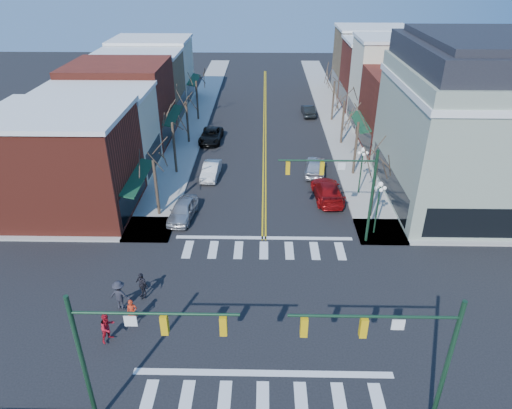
# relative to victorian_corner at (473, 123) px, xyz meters

# --- Properties ---
(ground) EXTENTS (160.00, 160.00, 0.00)m
(ground) POSITION_rel_victorian_corner_xyz_m (-16.50, -14.50, -6.66)
(ground) COLOR black
(ground) RESTS_ON ground
(sidewalk_left) EXTENTS (3.50, 70.00, 0.15)m
(sidewalk_left) POSITION_rel_victorian_corner_xyz_m (-25.25, 5.50, -6.58)
(sidewalk_left) COLOR #9E9B93
(sidewalk_left) RESTS_ON ground
(sidewalk_right) EXTENTS (3.50, 70.00, 0.15)m
(sidewalk_right) POSITION_rel_victorian_corner_xyz_m (-7.75, 5.50, -6.58)
(sidewalk_right) COLOR #9E9B93
(sidewalk_right) RESTS_ON ground
(bldg_left_brick_a) EXTENTS (10.00, 8.50, 8.00)m
(bldg_left_brick_a) POSITION_rel_victorian_corner_xyz_m (-32.00, -2.75, -2.66)
(bldg_left_brick_a) COLOR maroon
(bldg_left_brick_a) RESTS_ON ground
(bldg_left_stucco_a) EXTENTS (10.00, 7.00, 7.50)m
(bldg_left_stucco_a) POSITION_rel_victorian_corner_xyz_m (-32.00, 5.00, -2.91)
(bldg_left_stucco_a) COLOR beige
(bldg_left_stucco_a) RESTS_ON ground
(bldg_left_brick_b) EXTENTS (10.00, 9.00, 8.50)m
(bldg_left_brick_b) POSITION_rel_victorian_corner_xyz_m (-32.00, 13.00, -2.41)
(bldg_left_brick_b) COLOR maroon
(bldg_left_brick_b) RESTS_ON ground
(bldg_left_tan) EXTENTS (10.00, 7.50, 7.80)m
(bldg_left_tan) POSITION_rel_victorian_corner_xyz_m (-32.00, 21.25, -2.76)
(bldg_left_tan) COLOR #8F734E
(bldg_left_tan) RESTS_ON ground
(bldg_left_stucco_b) EXTENTS (10.00, 8.00, 8.20)m
(bldg_left_stucco_b) POSITION_rel_victorian_corner_xyz_m (-32.00, 29.00, -2.56)
(bldg_left_stucco_b) COLOR beige
(bldg_left_stucco_b) RESTS_ON ground
(bldg_right_brick_a) EXTENTS (10.00, 8.50, 8.00)m
(bldg_right_brick_a) POSITION_rel_victorian_corner_xyz_m (-1.00, 11.25, -2.66)
(bldg_right_brick_a) COLOR maroon
(bldg_right_brick_a) RESTS_ON ground
(bldg_right_stucco) EXTENTS (10.00, 7.00, 10.00)m
(bldg_right_stucco) POSITION_rel_victorian_corner_xyz_m (-1.00, 19.00, -1.66)
(bldg_right_stucco) COLOR beige
(bldg_right_stucco) RESTS_ON ground
(bldg_right_brick_b) EXTENTS (10.00, 8.00, 8.50)m
(bldg_right_brick_b) POSITION_rel_victorian_corner_xyz_m (-1.00, 26.50, -2.41)
(bldg_right_brick_b) COLOR maroon
(bldg_right_brick_b) RESTS_ON ground
(bldg_right_tan) EXTENTS (10.00, 8.00, 9.00)m
(bldg_right_tan) POSITION_rel_victorian_corner_xyz_m (-1.00, 34.50, -2.16)
(bldg_right_tan) COLOR #8F734E
(bldg_right_tan) RESTS_ON ground
(victorian_corner) EXTENTS (12.25, 14.25, 13.30)m
(victorian_corner) POSITION_rel_victorian_corner_xyz_m (0.00, 0.00, 0.00)
(victorian_corner) COLOR gray
(victorian_corner) RESTS_ON ground
(traffic_mast_near_left) EXTENTS (6.60, 0.28, 7.20)m
(traffic_mast_near_left) POSITION_rel_victorian_corner_xyz_m (-22.05, -21.90, -1.95)
(traffic_mast_near_left) COLOR #14331E
(traffic_mast_near_left) RESTS_ON ground
(traffic_mast_near_right) EXTENTS (6.60, 0.28, 7.20)m
(traffic_mast_near_right) POSITION_rel_victorian_corner_xyz_m (-10.95, -21.90, -1.95)
(traffic_mast_near_right) COLOR #14331E
(traffic_mast_near_right) RESTS_ON ground
(traffic_mast_far_right) EXTENTS (6.60, 0.28, 7.20)m
(traffic_mast_far_right) POSITION_rel_victorian_corner_xyz_m (-10.95, -7.10, -1.95)
(traffic_mast_far_right) COLOR #14331E
(traffic_mast_far_right) RESTS_ON ground
(lamppost_corner) EXTENTS (0.36, 0.36, 4.33)m
(lamppost_corner) POSITION_rel_victorian_corner_xyz_m (-8.30, -6.00, -3.70)
(lamppost_corner) COLOR #14331E
(lamppost_corner) RESTS_ON ground
(lamppost_midblock) EXTENTS (0.36, 0.36, 4.33)m
(lamppost_midblock) POSITION_rel_victorian_corner_xyz_m (-8.30, 0.50, -3.70)
(lamppost_midblock) COLOR #14331E
(lamppost_midblock) RESTS_ON ground
(tree_left_a) EXTENTS (0.24, 0.24, 4.76)m
(tree_left_a) POSITION_rel_victorian_corner_xyz_m (-24.90, -3.50, -4.28)
(tree_left_a) COLOR #382B21
(tree_left_a) RESTS_ON ground
(tree_left_b) EXTENTS (0.24, 0.24, 5.04)m
(tree_left_b) POSITION_rel_victorian_corner_xyz_m (-24.90, 4.50, -4.14)
(tree_left_b) COLOR #382B21
(tree_left_b) RESTS_ON ground
(tree_left_c) EXTENTS (0.24, 0.24, 4.55)m
(tree_left_c) POSITION_rel_victorian_corner_xyz_m (-24.90, 12.50, -4.38)
(tree_left_c) COLOR #382B21
(tree_left_c) RESTS_ON ground
(tree_left_d) EXTENTS (0.24, 0.24, 4.90)m
(tree_left_d) POSITION_rel_victorian_corner_xyz_m (-24.90, 20.50, -4.21)
(tree_left_d) COLOR #382B21
(tree_left_d) RESTS_ON ground
(tree_right_a) EXTENTS (0.24, 0.24, 4.62)m
(tree_right_a) POSITION_rel_victorian_corner_xyz_m (-8.10, -3.50, -4.35)
(tree_right_a) COLOR #382B21
(tree_right_a) RESTS_ON ground
(tree_right_b) EXTENTS (0.24, 0.24, 5.18)m
(tree_right_b) POSITION_rel_victorian_corner_xyz_m (-8.10, 4.50, -4.07)
(tree_right_b) COLOR #382B21
(tree_right_b) RESTS_ON ground
(tree_right_c) EXTENTS (0.24, 0.24, 4.83)m
(tree_right_c) POSITION_rel_victorian_corner_xyz_m (-8.10, 12.50, -4.24)
(tree_right_c) COLOR #382B21
(tree_right_c) RESTS_ON ground
(tree_right_d) EXTENTS (0.24, 0.24, 4.97)m
(tree_right_d) POSITION_rel_victorian_corner_xyz_m (-8.10, 20.50, -4.17)
(tree_right_d) COLOR #382B21
(tree_right_d) RESTS_ON ground
(car_left_near) EXTENTS (2.27, 4.51, 1.47)m
(car_left_near) POSITION_rel_victorian_corner_xyz_m (-22.90, -3.94, -5.92)
(car_left_near) COLOR #ADAEB2
(car_left_near) RESTS_ON ground
(car_left_mid) EXTENTS (1.69, 4.17, 1.35)m
(car_left_mid) POSITION_rel_victorian_corner_xyz_m (-21.50, 3.69, -5.98)
(car_left_mid) COLOR silver
(car_left_mid) RESTS_ON ground
(car_left_far) EXTENTS (2.51, 5.06, 1.38)m
(car_left_far) POSITION_rel_victorian_corner_xyz_m (-22.46, 12.92, -5.97)
(car_left_far) COLOR black
(car_left_far) RESTS_ON ground
(car_right_near) EXTENTS (2.56, 5.59, 1.59)m
(car_right_near) POSITION_rel_victorian_corner_xyz_m (-11.14, -0.45, -5.86)
(car_right_near) COLOR #980D0F
(car_right_near) RESTS_ON ground
(car_right_mid) EXTENTS (2.47, 4.88, 1.59)m
(car_right_mid) POSITION_rel_victorian_corner_xyz_m (-11.70, 4.64, -5.86)
(car_right_mid) COLOR silver
(car_right_mid) RESTS_ON ground
(car_right_far) EXTENTS (1.67, 4.16, 1.34)m
(car_right_far) POSITION_rel_victorian_corner_xyz_m (-10.90, 22.50, -5.98)
(car_right_far) COLOR black
(car_right_far) RESTS_ON ground
(pedestrian_red_a) EXTENTS (0.64, 0.48, 1.58)m
(pedestrian_red_a) POSITION_rel_victorian_corner_xyz_m (-23.80, -15.83, -5.72)
(pedestrian_red_a) COLOR #AB2812
(pedestrian_red_a) RESTS_ON sidewalk_left
(pedestrian_red_b) EXTENTS (1.03, 1.09, 1.77)m
(pedestrian_red_b) POSITION_rel_victorian_corner_xyz_m (-24.76, -17.14, -5.62)
(pedestrian_red_b) COLOR #AB1220
(pedestrian_red_b) RESTS_ON sidewalk_left
(pedestrian_dark_a) EXTENTS (1.05, 0.91, 1.69)m
(pedestrian_dark_a) POSITION_rel_victorian_corner_xyz_m (-23.80, -13.52, -5.66)
(pedestrian_dark_a) COLOR black
(pedestrian_dark_a) RESTS_ON sidewalk_left
(pedestrian_dark_b) EXTENTS (1.31, 0.86, 1.91)m
(pedestrian_dark_b) POSITION_rel_victorian_corner_xyz_m (-24.82, -14.61, -5.55)
(pedestrian_dark_b) COLOR #212129
(pedestrian_dark_b) RESTS_ON sidewalk_left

